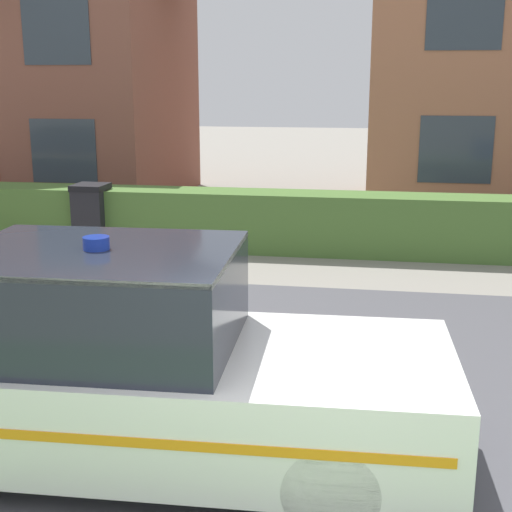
% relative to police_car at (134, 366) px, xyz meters
% --- Properties ---
extents(road_strip, '(28.00, 6.14, 0.01)m').
position_rel_police_car_xyz_m(road_strip, '(1.57, 1.78, -0.76)').
color(road_strip, '#4C4C51').
rests_on(road_strip, ground).
extents(garden_hedge, '(13.59, 0.83, 1.02)m').
position_rel_police_car_xyz_m(garden_hedge, '(0.09, 6.98, -0.26)').
color(garden_hedge, '#4C7233').
rests_on(garden_hedge, ground).
extents(police_car, '(4.65, 1.91, 1.75)m').
position_rel_police_car_xyz_m(police_car, '(0.00, 0.00, 0.00)').
color(police_car, black).
rests_on(police_car, road_strip).
extents(house_left, '(7.12, 5.68, 7.36)m').
position_rel_police_car_xyz_m(house_left, '(-6.39, 11.68, 2.99)').
color(house_left, brown).
rests_on(house_left, ground).
extents(wheelie_bin, '(0.57, 0.59, 1.13)m').
position_rel_police_car_xyz_m(wheelie_bin, '(-3.03, 6.64, -0.20)').
color(wheelie_bin, black).
rests_on(wheelie_bin, ground).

